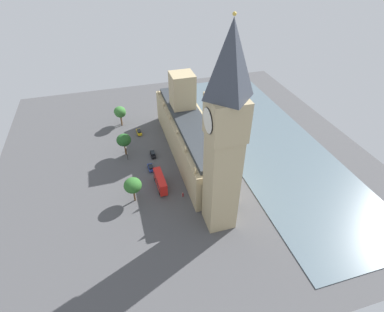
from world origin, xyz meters
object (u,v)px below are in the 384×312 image
object	(u,v)px
car_blue_midblock	(151,168)
plane_tree_corner	(120,112)
clock_tower	(225,137)
double_decker_bus_trailing	(160,181)
plane_tree_near_tower	(120,113)
parliament_building	(189,133)
car_black_by_river_gate	(153,154)
pedestrian_kerbside	(183,195)
car_yellow_cab_under_trees	(139,132)
plane_tree_far_end	(124,140)
plane_tree_opposite_hall	(133,185)
street_lamp_leading	(127,151)

from	to	relation	value
car_blue_midblock	plane_tree_corner	size ratio (longest dim) A/B	0.48
clock_tower	car_blue_midblock	distance (m)	44.50
double_decker_bus_trailing	plane_tree_near_tower	bearing A→B (deg)	-81.30
car_blue_midblock	double_decker_bus_trailing	xyz separation A→B (m)	(-1.60, 10.26, 1.75)
parliament_building	car_black_by_river_gate	bearing A→B (deg)	-2.67
parliament_building	pedestrian_kerbside	bearing A→B (deg)	69.25
plane_tree_corner	clock_tower	bearing A→B (deg)	109.16
car_yellow_cab_under_trees	clock_tower	bearing A→B (deg)	-76.44
car_blue_midblock	plane_tree_corner	world-z (taller)	plane_tree_corner
car_blue_midblock	plane_tree_far_end	distance (m)	15.35
clock_tower	car_black_by_river_gate	world-z (taller)	clock_tower
plane_tree_far_end	plane_tree_opposite_hall	bearing A→B (deg)	89.96
plane_tree_opposite_hall	plane_tree_near_tower	bearing A→B (deg)	-91.03
plane_tree_far_end	plane_tree_opposite_hall	xyz separation A→B (m)	(0.02, 26.06, -0.17)
car_yellow_cab_under_trees	plane_tree_opposite_hall	distance (m)	40.49
plane_tree_far_end	street_lamp_leading	size ratio (longest dim) A/B	1.52
car_blue_midblock	double_decker_bus_trailing	distance (m)	10.53
pedestrian_kerbside	plane_tree_far_end	world-z (taller)	plane_tree_far_end
parliament_building	street_lamp_leading	size ratio (longest dim) A/B	10.15
parliament_building	car_yellow_cab_under_trees	distance (m)	26.20
double_decker_bus_trailing	plane_tree_corner	xyz separation A→B (m)	(8.59, -44.65, 4.38)
clock_tower	plane_tree_far_end	distance (m)	53.12
double_decker_bus_trailing	plane_tree_far_end	size ratio (longest dim) A/B	1.17
car_black_by_river_gate	plane_tree_opposite_hall	bearing A→B (deg)	65.10
car_black_by_river_gate	car_blue_midblock	world-z (taller)	same
clock_tower	plane_tree_near_tower	distance (m)	73.46
car_black_by_river_gate	double_decker_bus_trailing	bearing A→B (deg)	87.43
double_decker_bus_trailing	pedestrian_kerbside	world-z (taller)	double_decker_bus_trailing
pedestrian_kerbside	plane_tree_corner	xyz separation A→B (m)	(14.66, -51.21, 6.25)
car_blue_midblock	pedestrian_kerbside	bearing A→B (deg)	-66.94
parliament_building	street_lamp_leading	distance (m)	24.57
car_black_by_river_gate	clock_tower	bearing A→B (deg)	108.62
car_black_by_river_gate	plane_tree_opposite_hall	xyz separation A→B (m)	(9.99, 22.00, 5.64)
clock_tower	pedestrian_kerbside	world-z (taller)	clock_tower
car_blue_midblock	parliament_building	bearing A→B (deg)	21.80
plane_tree_corner	street_lamp_leading	bearing A→B (deg)	89.07
plane_tree_near_tower	plane_tree_opposite_hall	distance (m)	49.93
car_black_by_river_gate	plane_tree_opposite_hall	world-z (taller)	plane_tree_opposite_hall
clock_tower	car_blue_midblock	bearing A→B (deg)	-62.80
clock_tower	plane_tree_opposite_hall	distance (m)	36.55
car_yellow_cab_under_trees	double_decker_bus_trailing	bearing A→B (deg)	-89.00
car_yellow_cab_under_trees	car_blue_midblock	world-z (taller)	same
parliament_building	plane_tree_far_end	distance (m)	24.98
clock_tower	car_black_by_river_gate	distance (m)	49.47
car_blue_midblock	pedestrian_kerbside	world-z (taller)	car_blue_midblock
parliament_building	car_black_by_river_gate	distance (m)	16.34
clock_tower	car_black_by_river_gate	size ratio (longest dim) A/B	12.52
parliament_building	plane_tree_opposite_hall	size ratio (longest dim) A/B	6.77
car_blue_midblock	street_lamp_leading	size ratio (longest dim) A/B	0.74
clock_tower	car_yellow_cab_under_trees	xyz separation A→B (m)	(15.88, -55.11, -29.32)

